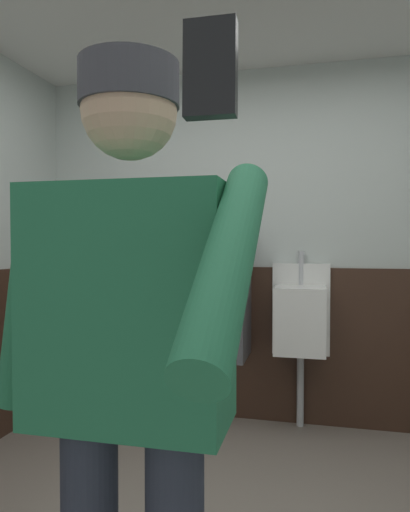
# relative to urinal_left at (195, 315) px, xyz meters

# --- Properties ---
(wall_back) EXTENTS (4.00, 0.12, 2.56)m
(wall_back) POSITION_rel_urinal_left_xyz_m (0.50, 0.22, 0.50)
(wall_back) COLOR silver
(wall_back) RESTS_ON ground_plane
(wainscot_band_back) EXTENTS (3.40, 0.03, 1.12)m
(wainscot_band_back) POSITION_rel_urinal_left_xyz_m (0.50, 0.14, -0.22)
(wainscot_band_back) COLOR #382319
(wainscot_band_back) RESTS_ON ground_plane
(urinal_left) EXTENTS (0.40, 0.34, 1.24)m
(urinal_left) POSITION_rel_urinal_left_xyz_m (0.00, 0.00, 0.00)
(urinal_left) COLOR white
(urinal_left) RESTS_ON ground_plane
(urinal_middle) EXTENTS (0.40, 0.34, 1.24)m
(urinal_middle) POSITION_rel_urinal_left_xyz_m (0.75, 0.00, 0.00)
(urinal_middle) COLOR white
(urinal_middle) RESTS_ON ground_plane
(privacy_divider_panel) EXTENTS (0.04, 0.40, 0.90)m
(privacy_divider_panel) POSITION_rel_urinal_left_xyz_m (0.37, -0.07, 0.17)
(privacy_divider_panel) COLOR #4C4C51
(person) EXTENTS (0.69, 0.60, 1.72)m
(person) POSITION_rel_urinal_left_xyz_m (0.42, -2.19, 0.25)
(person) COLOR #2D3342
(person) RESTS_ON ground_plane
(cell_phone) EXTENTS (0.06, 0.02, 0.11)m
(cell_phone) POSITION_rel_urinal_left_xyz_m (0.73, -2.70, 0.72)
(cell_phone) COLOR black
(soap_dispenser) EXTENTS (0.10, 0.07, 0.18)m
(soap_dispenser) POSITION_rel_urinal_left_xyz_m (0.09, 0.12, 0.52)
(soap_dispenser) COLOR silver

